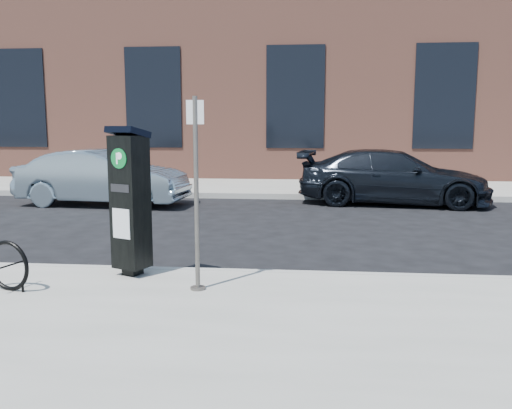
# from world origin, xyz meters

# --- Properties ---
(ground) EXTENTS (120.00, 120.00, 0.00)m
(ground) POSITION_xyz_m (0.00, 0.00, 0.00)
(ground) COLOR black
(ground) RESTS_ON ground
(sidewalk_far) EXTENTS (60.00, 12.00, 0.15)m
(sidewalk_far) POSITION_xyz_m (0.00, 14.00, 0.07)
(sidewalk_far) COLOR gray
(sidewalk_far) RESTS_ON ground
(curb_near) EXTENTS (60.00, 0.12, 0.16)m
(curb_near) POSITION_xyz_m (0.00, -0.02, 0.07)
(curb_near) COLOR #9E9B93
(curb_near) RESTS_ON ground
(curb_far) EXTENTS (60.00, 0.12, 0.16)m
(curb_far) POSITION_xyz_m (0.00, 8.02, 0.07)
(curb_far) COLOR #9E9B93
(curb_far) RESTS_ON ground
(building) EXTENTS (28.00, 10.05, 8.25)m
(building) POSITION_xyz_m (-0.00, 17.00, 4.15)
(building) COLOR #935542
(building) RESTS_ON ground
(parking_kiosk) EXTENTS (0.56, 0.53, 1.92)m
(parking_kiosk) POSITION_xyz_m (-1.78, -0.35, 1.13)
(parking_kiosk) COLOR black
(parking_kiosk) RESTS_ON sidewalk_near
(sign_pole) EXTENTS (0.20, 0.18, 2.26)m
(sign_pole) POSITION_xyz_m (-0.80, -0.90, 1.27)
(sign_pole) COLOR #625D57
(sign_pole) RESTS_ON sidewalk_near
(bike_rack) EXTENTS (0.60, 0.21, 0.61)m
(bike_rack) POSITION_xyz_m (-3.00, -1.16, 0.45)
(bike_rack) COLOR black
(bike_rack) RESTS_ON sidewalk_near
(car_silver) EXTENTS (4.44, 1.84, 1.43)m
(car_silver) POSITION_xyz_m (-4.79, 6.45, 0.72)
(car_silver) COLOR gray
(car_silver) RESTS_ON ground
(car_dark) EXTENTS (5.11, 2.56, 1.42)m
(car_dark) POSITION_xyz_m (2.70, 7.40, 0.71)
(car_dark) COLOR black
(car_dark) RESTS_ON ground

